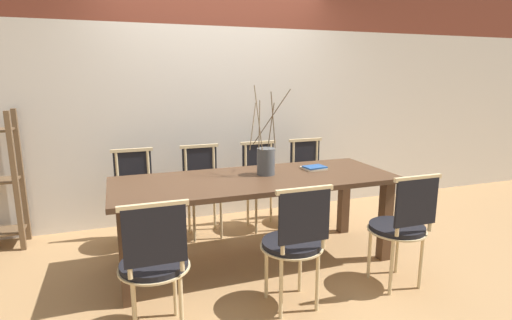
# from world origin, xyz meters

# --- Properties ---
(ground_plane) EXTENTS (16.00, 16.00, 0.00)m
(ground_plane) POSITION_xyz_m (0.00, 0.00, 0.00)
(ground_plane) COLOR #A87F51
(wall_rear) EXTENTS (12.00, 0.06, 3.20)m
(wall_rear) POSITION_xyz_m (0.00, 1.30, 1.60)
(wall_rear) COLOR silver
(wall_rear) RESTS_ON ground_plane
(dining_table) EXTENTS (2.35, 0.88, 0.75)m
(dining_table) POSITION_xyz_m (0.00, 0.00, 0.65)
(dining_table) COLOR #4C3321
(dining_table) RESTS_ON ground_plane
(chair_near_leftend) EXTENTS (0.44, 0.44, 0.90)m
(chair_near_leftend) POSITION_xyz_m (-0.91, -0.76, 0.50)
(chair_near_leftend) COLOR black
(chair_near_leftend) RESTS_ON ground_plane
(chair_near_left) EXTENTS (0.44, 0.44, 0.90)m
(chair_near_left) POSITION_xyz_m (0.01, -0.76, 0.50)
(chair_near_left) COLOR black
(chair_near_left) RESTS_ON ground_plane
(chair_near_center) EXTENTS (0.44, 0.44, 0.90)m
(chair_near_center) POSITION_xyz_m (0.88, -0.76, 0.50)
(chair_near_center) COLOR black
(chair_near_center) RESTS_ON ground_plane
(chair_far_leftend) EXTENTS (0.44, 0.44, 0.90)m
(chair_far_leftend) POSITION_xyz_m (-0.95, 0.76, 0.50)
(chair_far_leftend) COLOR black
(chair_far_leftend) RESTS_ON ground_plane
(chair_far_left) EXTENTS (0.44, 0.44, 0.90)m
(chair_far_left) POSITION_xyz_m (-0.29, 0.76, 0.50)
(chair_far_left) COLOR black
(chair_far_left) RESTS_ON ground_plane
(chair_far_center) EXTENTS (0.44, 0.44, 0.90)m
(chair_far_center) POSITION_xyz_m (0.34, 0.76, 0.50)
(chair_far_center) COLOR black
(chair_far_center) RESTS_ON ground_plane
(chair_far_right) EXTENTS (0.44, 0.44, 0.90)m
(chair_far_right) POSITION_xyz_m (0.90, 0.76, 0.50)
(chair_far_right) COLOR black
(chair_far_right) RESTS_ON ground_plane
(vase_centerpiece) EXTENTS (0.40, 0.33, 0.76)m
(vase_centerpiece) POSITION_xyz_m (0.12, 0.07, 0.88)
(vase_centerpiece) COLOR #4C5156
(vase_centerpiece) RESTS_ON dining_table
(book_stack) EXTENTS (0.20, 0.20, 0.03)m
(book_stack) POSITION_xyz_m (0.60, 0.11, 0.77)
(book_stack) COLOR beige
(book_stack) RESTS_ON dining_table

